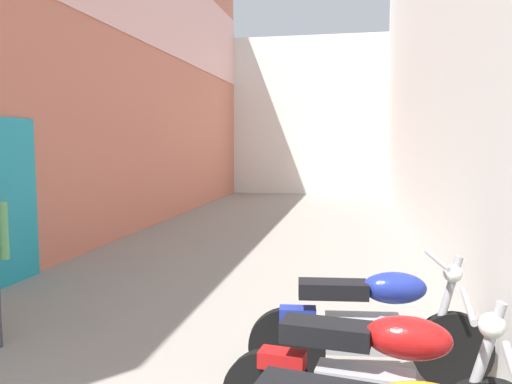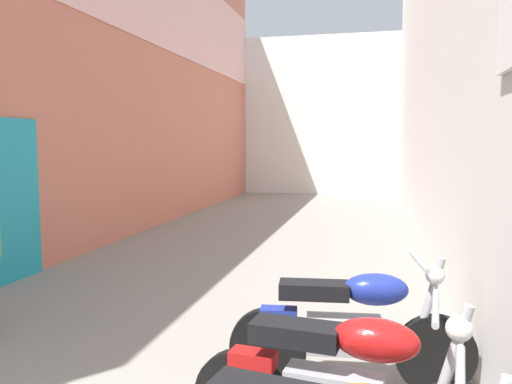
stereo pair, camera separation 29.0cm
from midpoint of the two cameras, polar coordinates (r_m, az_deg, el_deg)
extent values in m
plane|color=gray|center=(7.72, -0.83, -8.42)|extent=(34.20, 34.20, 0.00)
cube|color=#B76651|center=(10.58, -14.40, 14.71)|extent=(0.40, 18.20, 7.16)
cube|color=teal|center=(7.42, -25.05, -0.89)|extent=(0.06, 1.10, 2.20)
cube|color=silver|center=(9.49, 20.80, 15.60)|extent=(0.40, 18.20, 7.16)
cube|color=silver|center=(19.48, 8.01, 8.42)|extent=(8.55, 2.00, 5.71)
cylinder|color=#9E9EA3|center=(2.18, 25.88, -18.41)|extent=(0.13, 0.58, 0.04)
ellipsoid|color=#AD1414|center=(3.01, 16.22, -15.82)|extent=(0.51, 0.31, 0.24)
cube|color=black|center=(3.08, 7.30, -15.57)|extent=(0.54, 0.28, 0.12)
cylinder|color=#9E9EA3|center=(3.06, 23.54, -18.30)|extent=(0.25, 0.09, 0.77)
cylinder|color=#9E9EA3|center=(2.94, 22.42, -12.01)|extent=(0.10, 0.58, 0.04)
sphere|color=silver|center=(2.98, 24.72, -13.89)|extent=(0.14, 0.14, 0.14)
cube|color=#AD1414|center=(3.21, 2.39, -18.42)|extent=(0.29, 0.17, 0.10)
cylinder|color=black|center=(4.20, 21.60, -16.73)|extent=(0.61, 0.15, 0.60)
cylinder|color=black|center=(4.07, 3.53, -17.08)|extent=(0.61, 0.15, 0.60)
cube|color=#9E9EA3|center=(4.04, 12.02, -15.54)|extent=(0.58, 0.27, 0.28)
ellipsoid|color=navy|center=(3.95, 15.51, -10.59)|extent=(0.51, 0.32, 0.24)
cube|color=black|center=(3.91, 8.71, -10.92)|extent=(0.54, 0.28, 0.12)
cylinder|color=#9E9EA3|center=(4.07, 20.80, -12.21)|extent=(0.25, 0.09, 0.77)
cylinder|color=#9E9EA3|center=(3.96, 19.99, -7.42)|extent=(0.10, 0.58, 0.04)
sphere|color=silver|center=(4.01, 21.63, -8.77)|extent=(0.14, 0.14, 0.14)
cube|color=navy|center=(3.97, 4.74, -13.65)|extent=(0.29, 0.17, 0.10)
camera|label=1|loc=(0.15, -88.91, 0.11)|focal=35.31mm
camera|label=2|loc=(0.15, 91.09, -0.11)|focal=35.31mm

